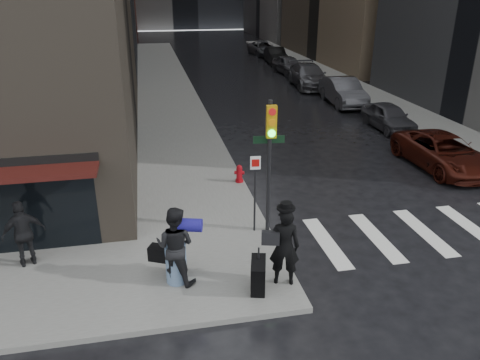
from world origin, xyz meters
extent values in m
plane|color=black|center=(0.00, 0.00, 0.00)|extent=(140.00, 140.00, 0.00)
cube|color=slate|center=(0.00, 27.00, 0.07)|extent=(4.00, 50.00, 0.15)
cube|color=slate|center=(13.50, 27.00, 0.07)|extent=(3.00, 50.00, 0.15)
cube|color=silver|center=(3.50, 1.00, 0.01)|extent=(0.50, 3.00, 0.01)
cube|color=silver|center=(5.10, 1.00, 0.01)|extent=(0.50, 3.00, 0.01)
cube|color=silver|center=(6.70, 1.00, 0.01)|extent=(0.50, 3.00, 0.01)
cube|color=silver|center=(8.30, 1.00, 0.01)|extent=(0.50, 3.00, 0.01)
imported|color=black|center=(1.60, -0.88, 1.18)|extent=(0.85, 0.67, 2.06)
cylinder|color=black|center=(1.60, -0.88, 2.23)|extent=(0.44, 0.44, 0.05)
cylinder|color=black|center=(1.60, -0.88, 2.29)|extent=(0.27, 0.27, 0.16)
cube|color=black|center=(1.25, -0.86, 1.45)|extent=(0.46, 0.25, 0.36)
cube|color=black|center=(0.88, -1.18, 0.63)|extent=(0.54, 0.86, 1.04)
cylinder|color=black|center=(0.88, -1.18, 1.18)|extent=(0.04, 0.04, 0.48)
imported|color=black|center=(-1.01, -0.30, 1.18)|extent=(1.24, 1.13, 2.05)
cube|color=black|center=(-1.35, 0.09, 0.77)|extent=(0.70, 0.56, 0.38)
cylinder|color=navy|center=(-0.64, -0.33, 1.72)|extent=(0.68, 0.48, 0.33)
imported|color=black|center=(-4.83, 1.27, 1.07)|extent=(1.17, 0.80, 1.85)
cylinder|color=black|center=(1.90, 1.84, 2.16)|extent=(0.12, 0.12, 4.02)
cube|color=#CD980D|center=(1.88, 1.62, 3.61)|extent=(0.30, 0.21, 0.90)
cylinder|color=red|center=(1.87, 1.52, 3.92)|extent=(0.20, 0.07, 0.20)
cylinder|color=orange|center=(1.87, 1.52, 3.61)|extent=(0.20, 0.07, 0.20)
cylinder|color=#19E533|center=(1.87, 1.52, 3.31)|extent=(0.20, 0.07, 0.20)
cylinder|color=black|center=(1.50, 1.88, 1.36)|extent=(0.06, 0.06, 2.41)
cube|color=white|center=(1.50, 1.85, 2.36)|extent=(0.30, 0.05, 0.40)
cube|color=black|center=(1.90, 1.92, 3.01)|extent=(0.90, 0.12, 0.22)
cylinder|color=#980911|center=(1.80, 5.69, 0.20)|extent=(0.30, 0.30, 0.09)
cylinder|color=#980911|center=(1.80, 5.69, 0.43)|extent=(0.22, 0.22, 0.56)
sphere|color=#980911|center=(1.80, 5.69, 0.73)|extent=(0.20, 0.20, 0.20)
cylinder|color=#980911|center=(1.80, 5.69, 0.52)|extent=(0.39, 0.23, 0.13)
imported|color=#3C120C|center=(10.40, 5.84, 0.70)|extent=(2.42, 5.06, 1.39)
imported|color=#3F3E43|center=(10.95, 11.50, 0.68)|extent=(1.60, 3.97, 1.35)
imported|color=#47474B|center=(10.79, 17.16, 0.83)|extent=(2.04, 5.10, 1.65)
imported|color=#48494D|center=(10.48, 22.83, 0.82)|extent=(2.75, 5.81, 1.64)
imported|color=#434348|center=(10.64, 28.49, 0.75)|extent=(2.17, 4.52, 1.49)
imported|color=black|center=(11.09, 34.15, 0.75)|extent=(1.83, 4.61, 1.49)
imported|color=#45464B|center=(11.29, 39.82, 0.72)|extent=(2.73, 5.30, 1.43)
camera|label=1|loc=(-1.42, -10.33, 7.08)|focal=35.00mm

